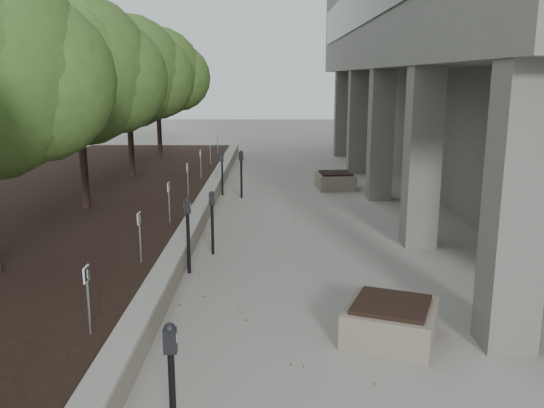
{
  "coord_description": "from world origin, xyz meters",
  "views": [
    {
      "loc": [
        0.09,
        -6.56,
        3.77
      ],
      "look_at": [
        0.07,
        6.11,
        0.93
      ],
      "focal_mm": 37.67,
      "sensor_mm": 36.0,
      "label": 1
    }
  ],
  "objects_px": {
    "crabapple_tree_5": "(158,92)",
    "parking_meter_1": "(172,394)",
    "parking_meter_4": "(222,174)",
    "parking_meter_5": "(241,174)",
    "crabapple_tree_3": "(79,103)",
    "planter_back": "(335,180)",
    "crabapple_tree_4": "(128,96)",
    "parking_meter_3": "(188,236)",
    "parking_meter_2": "(212,223)",
    "planter_front": "(391,321)"
  },
  "relations": [
    {
      "from": "crabapple_tree_3",
      "to": "planter_front",
      "type": "relative_size",
      "value": 4.38
    },
    {
      "from": "parking_meter_5",
      "to": "planter_back",
      "type": "relative_size",
      "value": 1.23
    },
    {
      "from": "planter_front",
      "to": "planter_back",
      "type": "xyz_separation_m",
      "value": [
        0.42,
        11.5,
        -0.0
      ]
    },
    {
      "from": "parking_meter_1",
      "to": "parking_meter_5",
      "type": "distance_m",
      "value": 12.7
    },
    {
      "from": "crabapple_tree_5",
      "to": "parking_meter_1",
      "type": "relative_size",
      "value": 3.63
    },
    {
      "from": "crabapple_tree_3",
      "to": "planter_back",
      "type": "bearing_deg",
      "value": 33.6
    },
    {
      "from": "crabapple_tree_5",
      "to": "parking_meter_1",
      "type": "height_order",
      "value": "crabapple_tree_5"
    },
    {
      "from": "crabapple_tree_3",
      "to": "planter_back",
      "type": "relative_size",
      "value": 4.42
    },
    {
      "from": "parking_meter_1",
      "to": "parking_meter_3",
      "type": "xyz_separation_m",
      "value": [
        -0.66,
        5.61,
        0.01
      ]
    },
    {
      "from": "parking_meter_5",
      "to": "parking_meter_3",
      "type": "bearing_deg",
      "value": -81.9
    },
    {
      "from": "parking_meter_2",
      "to": "crabapple_tree_5",
      "type": "bearing_deg",
      "value": 88.36
    },
    {
      "from": "parking_meter_5",
      "to": "crabapple_tree_5",
      "type": "bearing_deg",
      "value": 132.9
    },
    {
      "from": "parking_meter_1",
      "to": "parking_meter_3",
      "type": "height_order",
      "value": "parking_meter_3"
    },
    {
      "from": "crabapple_tree_4",
      "to": "planter_back",
      "type": "xyz_separation_m",
      "value": [
        7.03,
        -0.33,
        -2.83
      ]
    },
    {
      "from": "parking_meter_5",
      "to": "planter_front",
      "type": "distance_m",
      "value": 10.36
    },
    {
      "from": "parking_meter_3",
      "to": "parking_meter_4",
      "type": "bearing_deg",
      "value": 90.39
    },
    {
      "from": "crabapple_tree_3",
      "to": "crabapple_tree_4",
      "type": "bearing_deg",
      "value": 90.0
    },
    {
      "from": "parking_meter_2",
      "to": "planter_front",
      "type": "distance_m",
      "value": 5.13
    },
    {
      "from": "parking_meter_3",
      "to": "parking_meter_4",
      "type": "distance_m",
      "value": 7.5
    },
    {
      "from": "crabapple_tree_3",
      "to": "crabapple_tree_4",
      "type": "xyz_separation_m",
      "value": [
        0.0,
        5.0,
        0.0
      ]
    },
    {
      "from": "crabapple_tree_3",
      "to": "parking_meter_4",
      "type": "height_order",
      "value": "crabapple_tree_3"
    },
    {
      "from": "parking_meter_3",
      "to": "parking_meter_5",
      "type": "height_order",
      "value": "same"
    },
    {
      "from": "crabapple_tree_3",
      "to": "parking_meter_5",
      "type": "bearing_deg",
      "value": 39.05
    },
    {
      "from": "crabapple_tree_3",
      "to": "planter_back",
      "type": "distance_m",
      "value": 8.91
    },
    {
      "from": "parking_meter_4",
      "to": "parking_meter_3",
      "type": "bearing_deg",
      "value": -94.28
    },
    {
      "from": "crabapple_tree_4",
      "to": "parking_meter_4",
      "type": "bearing_deg",
      "value": -23.83
    },
    {
      "from": "planter_back",
      "to": "crabapple_tree_5",
      "type": "bearing_deg",
      "value": 142.85
    },
    {
      "from": "crabapple_tree_4",
      "to": "parking_meter_2",
      "type": "xyz_separation_m",
      "value": [
        3.59,
        -7.7,
        -2.42
      ]
    },
    {
      "from": "crabapple_tree_4",
      "to": "parking_meter_5",
      "type": "bearing_deg",
      "value": -25.35
    },
    {
      "from": "crabapple_tree_5",
      "to": "parking_meter_1",
      "type": "xyz_separation_m",
      "value": [
        3.91,
        -19.55,
        -2.37
      ]
    },
    {
      "from": "crabapple_tree_3",
      "to": "planter_back",
      "type": "xyz_separation_m",
      "value": [
        7.03,
        4.67,
        -2.83
      ]
    },
    {
      "from": "crabapple_tree_5",
      "to": "crabapple_tree_3",
      "type": "bearing_deg",
      "value": -90.0
    },
    {
      "from": "planter_back",
      "to": "parking_meter_1",
      "type": "bearing_deg",
      "value": -102.38
    },
    {
      "from": "parking_meter_2",
      "to": "planter_back",
      "type": "distance_m",
      "value": 8.15
    },
    {
      "from": "parking_meter_3",
      "to": "parking_meter_5",
      "type": "xyz_separation_m",
      "value": [
        0.64,
        7.09,
        0.0
      ]
    },
    {
      "from": "parking_meter_1",
      "to": "planter_back",
      "type": "height_order",
      "value": "parking_meter_1"
    },
    {
      "from": "parking_meter_4",
      "to": "parking_meter_5",
      "type": "height_order",
      "value": "parking_meter_5"
    },
    {
      "from": "parking_meter_3",
      "to": "parking_meter_5",
      "type": "distance_m",
      "value": 7.12
    },
    {
      "from": "parking_meter_4",
      "to": "crabapple_tree_4",
      "type": "bearing_deg",
      "value": 151.92
    },
    {
      "from": "parking_meter_5",
      "to": "planter_back",
      "type": "xyz_separation_m",
      "value": [
        3.14,
        1.52,
        -0.47
      ]
    },
    {
      "from": "parking_meter_2",
      "to": "planter_back",
      "type": "height_order",
      "value": "parking_meter_2"
    },
    {
      "from": "crabapple_tree_5",
      "to": "parking_meter_5",
      "type": "bearing_deg",
      "value": -60.37
    },
    {
      "from": "crabapple_tree_4",
      "to": "crabapple_tree_3",
      "type": "bearing_deg",
      "value": -90.0
    },
    {
      "from": "crabapple_tree_3",
      "to": "parking_meter_1",
      "type": "bearing_deg",
      "value": -67.71
    },
    {
      "from": "parking_meter_5",
      "to": "planter_back",
      "type": "distance_m",
      "value": 3.52
    },
    {
      "from": "crabapple_tree_4",
      "to": "parking_meter_5",
      "type": "height_order",
      "value": "crabapple_tree_4"
    },
    {
      "from": "parking_meter_1",
      "to": "planter_front",
      "type": "xyz_separation_m",
      "value": [
        2.7,
        2.72,
        -0.46
      ]
    },
    {
      "from": "parking_meter_2",
      "to": "planter_back",
      "type": "relative_size",
      "value": 1.13
    },
    {
      "from": "parking_meter_1",
      "to": "crabapple_tree_4",
      "type": "bearing_deg",
      "value": 104.52
    },
    {
      "from": "crabapple_tree_3",
      "to": "parking_meter_5",
      "type": "xyz_separation_m",
      "value": [
        3.89,
        3.16,
        -2.36
      ]
    }
  ]
}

